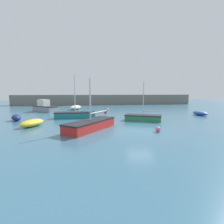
{
  "coord_description": "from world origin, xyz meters",
  "views": [
    {
      "loc": [
        -4.92,
        -15.51,
        3.66
      ],
      "look_at": [
        -1.55,
        7.98,
        0.83
      ],
      "focal_mm": 28.0,
      "sensor_mm": 36.0,
      "label": 1
    }
  ],
  "objects_px": {
    "rowboat_blue_near": "(32,123)",
    "open_tender_yellow": "(200,113)",
    "sailboat_twin_hulled": "(91,125)",
    "rowboat_white_midwater": "(76,107)",
    "cabin_cruiser_white": "(45,107)",
    "fishing_dinghy_green": "(16,118)",
    "mooring_buoy_pink": "(158,129)",
    "mooring_buoy_red": "(106,111)",
    "sailboat_short_mast": "(143,118)",
    "mooring_buoy_white": "(108,109)",
    "sailboat_tall_mast": "(75,115)"
  },
  "relations": [
    {
      "from": "rowboat_blue_near",
      "to": "open_tender_yellow",
      "type": "xyz_separation_m",
      "value": [
        22.91,
        5.48,
        -0.06
      ]
    },
    {
      "from": "rowboat_blue_near",
      "to": "sailboat_twin_hulled",
      "type": "height_order",
      "value": "sailboat_twin_hulled"
    },
    {
      "from": "open_tender_yellow",
      "to": "sailboat_twin_hulled",
      "type": "distance_m",
      "value": 18.65
    },
    {
      "from": "rowboat_white_midwater",
      "to": "cabin_cruiser_white",
      "type": "relative_size",
      "value": 0.71
    },
    {
      "from": "rowboat_blue_near",
      "to": "sailboat_twin_hulled",
      "type": "xyz_separation_m",
      "value": [
        6.01,
        -2.4,
        0.11
      ]
    },
    {
      "from": "rowboat_blue_near",
      "to": "sailboat_twin_hulled",
      "type": "bearing_deg",
      "value": 93.01
    },
    {
      "from": "fishing_dinghy_green",
      "to": "mooring_buoy_pink",
      "type": "xyz_separation_m",
      "value": [
        15.11,
        -8.29,
        -0.15
      ]
    },
    {
      "from": "fishing_dinghy_green",
      "to": "mooring_buoy_red",
      "type": "distance_m",
      "value": 13.31
    },
    {
      "from": "fishing_dinghy_green",
      "to": "mooring_buoy_red",
      "type": "xyz_separation_m",
      "value": [
        11.85,
        6.06,
        -0.13
      ]
    },
    {
      "from": "rowboat_blue_near",
      "to": "open_tender_yellow",
      "type": "bearing_deg",
      "value": 128.27
    },
    {
      "from": "sailboat_short_mast",
      "to": "mooring_buoy_white",
      "type": "bearing_deg",
      "value": -52.64
    },
    {
      "from": "sailboat_short_mast",
      "to": "fishing_dinghy_green",
      "type": "distance_m",
      "value": 15.86
    },
    {
      "from": "open_tender_yellow",
      "to": "rowboat_white_midwater",
      "type": "bearing_deg",
      "value": 54.23
    },
    {
      "from": "open_tender_yellow",
      "to": "fishing_dinghy_green",
      "type": "bearing_deg",
      "value": 86.59
    },
    {
      "from": "mooring_buoy_pink",
      "to": "cabin_cruiser_white",
      "type": "bearing_deg",
      "value": 127.35
    },
    {
      "from": "cabin_cruiser_white",
      "to": "mooring_buoy_pink",
      "type": "distance_m",
      "value": 23.07
    },
    {
      "from": "open_tender_yellow",
      "to": "mooring_buoy_red",
      "type": "bearing_deg",
      "value": 65.22
    },
    {
      "from": "fishing_dinghy_green",
      "to": "sailboat_twin_hulled",
      "type": "xyz_separation_m",
      "value": [
        9.08,
        -6.51,
        0.08
      ]
    },
    {
      "from": "sailboat_twin_hulled",
      "to": "mooring_buoy_pink",
      "type": "height_order",
      "value": "sailboat_twin_hulled"
    },
    {
      "from": "rowboat_blue_near",
      "to": "mooring_buoy_white",
      "type": "height_order",
      "value": "rowboat_blue_near"
    },
    {
      "from": "sailboat_tall_mast",
      "to": "sailboat_short_mast",
      "type": "bearing_deg",
      "value": -23.05
    },
    {
      "from": "mooring_buoy_white",
      "to": "mooring_buoy_red",
      "type": "bearing_deg",
      "value": -102.7
    },
    {
      "from": "sailboat_twin_hulled",
      "to": "sailboat_tall_mast",
      "type": "distance_m",
      "value": 7.96
    },
    {
      "from": "sailboat_short_mast",
      "to": "rowboat_blue_near",
      "type": "height_order",
      "value": "sailboat_short_mast"
    },
    {
      "from": "fishing_dinghy_green",
      "to": "rowboat_blue_near",
      "type": "xyz_separation_m",
      "value": [
        3.07,
        -4.11,
        -0.02
      ]
    },
    {
      "from": "sailboat_short_mast",
      "to": "open_tender_yellow",
      "type": "height_order",
      "value": "sailboat_short_mast"
    },
    {
      "from": "rowboat_blue_near",
      "to": "cabin_cruiser_white",
      "type": "height_order",
      "value": "cabin_cruiser_white"
    },
    {
      "from": "sailboat_short_mast",
      "to": "cabin_cruiser_white",
      "type": "bearing_deg",
      "value": -16.18
    },
    {
      "from": "fishing_dinghy_green",
      "to": "sailboat_twin_hulled",
      "type": "bearing_deg",
      "value": -144.65
    },
    {
      "from": "mooring_buoy_pink",
      "to": "sailboat_short_mast",
      "type": "bearing_deg",
      "value": 84.39
    },
    {
      "from": "open_tender_yellow",
      "to": "cabin_cruiser_white",
      "type": "height_order",
      "value": "cabin_cruiser_white"
    },
    {
      "from": "mooring_buoy_red",
      "to": "mooring_buoy_pink",
      "type": "xyz_separation_m",
      "value": [
        3.26,
        -14.34,
        -0.01
      ]
    },
    {
      "from": "sailboat_twin_hulled",
      "to": "sailboat_tall_mast",
      "type": "xyz_separation_m",
      "value": [
        -1.94,
        7.72,
        -0.03
      ]
    },
    {
      "from": "rowboat_white_midwater",
      "to": "sailboat_tall_mast",
      "type": "distance_m",
      "value": 11.14
    },
    {
      "from": "fishing_dinghy_green",
      "to": "sailboat_twin_hulled",
      "type": "height_order",
      "value": "sailboat_twin_hulled"
    },
    {
      "from": "open_tender_yellow",
      "to": "cabin_cruiser_white",
      "type": "distance_m",
      "value": 26.34
    },
    {
      "from": "sailboat_twin_hulled",
      "to": "mooring_buoy_red",
      "type": "distance_m",
      "value": 12.87
    },
    {
      "from": "mooring_buoy_white",
      "to": "sailboat_twin_hulled",
      "type": "bearing_deg",
      "value": -102.5
    },
    {
      "from": "open_tender_yellow",
      "to": "mooring_buoy_red",
      "type": "xyz_separation_m",
      "value": [
        -14.13,
        4.69,
        -0.05
      ]
    },
    {
      "from": "rowboat_white_midwater",
      "to": "cabin_cruiser_white",
      "type": "bearing_deg",
      "value": -38.98
    },
    {
      "from": "rowboat_blue_near",
      "to": "sailboat_tall_mast",
      "type": "bearing_deg",
      "value": 167.36
    },
    {
      "from": "mooring_buoy_red",
      "to": "sailboat_short_mast",
      "type": "bearing_deg",
      "value": -65.09
    },
    {
      "from": "sailboat_short_mast",
      "to": "rowboat_white_midwater",
      "type": "distance_m",
      "value": 17.23
    },
    {
      "from": "sailboat_short_mast",
      "to": "rowboat_blue_near",
      "type": "xyz_separation_m",
      "value": [
        -12.63,
        -1.87,
        -0.01
      ]
    },
    {
      "from": "rowboat_blue_near",
      "to": "cabin_cruiser_white",
      "type": "xyz_separation_m",
      "value": [
        -1.96,
        14.16,
        0.39
      ]
    },
    {
      "from": "fishing_dinghy_green",
      "to": "sailboat_twin_hulled",
      "type": "relative_size",
      "value": 0.38
    },
    {
      "from": "rowboat_blue_near",
      "to": "mooring_buoy_red",
      "type": "xyz_separation_m",
      "value": [
        8.78,
        10.17,
        -0.11
      ]
    },
    {
      "from": "cabin_cruiser_white",
      "to": "mooring_buoy_pink",
      "type": "height_order",
      "value": "cabin_cruiser_white"
    },
    {
      "from": "open_tender_yellow",
      "to": "cabin_cruiser_white",
      "type": "relative_size",
      "value": 0.6
    },
    {
      "from": "rowboat_blue_near",
      "to": "rowboat_white_midwater",
      "type": "distance_m",
      "value": 16.79
    }
  ]
}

